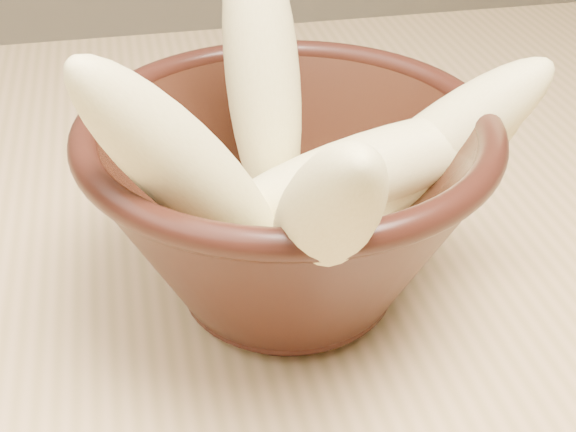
# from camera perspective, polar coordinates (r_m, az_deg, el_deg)

# --- Properties ---
(table) EXTENTS (1.20, 0.80, 0.75)m
(table) POSITION_cam_1_polar(r_m,az_deg,el_deg) (0.61, -8.23, -7.83)
(table) COLOR tan
(table) RESTS_ON ground
(bowl) EXTENTS (0.23, 0.23, 0.13)m
(bowl) POSITION_cam_1_polar(r_m,az_deg,el_deg) (0.46, 0.00, 1.13)
(bowl) COLOR black
(bowl) RESTS_ON table
(milk_puddle) EXTENTS (0.13, 0.13, 0.02)m
(milk_puddle) POSITION_cam_1_polar(r_m,az_deg,el_deg) (0.47, 0.00, -2.05)
(milk_puddle) COLOR #FCF2CB
(milk_puddle) RESTS_ON bowl
(banana_upright) EXTENTS (0.05, 0.09, 0.18)m
(banana_upright) POSITION_cam_1_polar(r_m,az_deg,el_deg) (0.47, -1.80, 9.83)
(banana_upright) COLOR #E0D084
(banana_upright) RESTS_ON bowl
(banana_left) EXTENTS (0.14, 0.11, 0.17)m
(banana_left) POSITION_cam_1_polar(r_m,az_deg,el_deg) (0.39, -6.99, 3.03)
(banana_left) COLOR #E0D084
(banana_left) RESTS_ON bowl
(banana_right) EXTENTS (0.15, 0.06, 0.13)m
(banana_right) POSITION_cam_1_polar(r_m,az_deg,el_deg) (0.47, 10.49, 4.84)
(banana_right) COLOR #E0D084
(banana_right) RESTS_ON bowl
(banana_across) EXTENTS (0.19, 0.05, 0.08)m
(banana_across) POSITION_cam_1_polar(r_m,az_deg,el_deg) (0.45, 5.70, 3.26)
(banana_across) COLOR #E0D084
(banana_across) RESTS_ON bowl
(banana_front) EXTENTS (0.06, 0.17, 0.17)m
(banana_front) POSITION_cam_1_polar(r_m,az_deg,el_deg) (0.36, 2.48, -0.36)
(banana_front) COLOR #E0D084
(banana_front) RESTS_ON bowl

